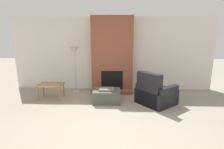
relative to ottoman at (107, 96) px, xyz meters
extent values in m
plane|color=gray|center=(0.13, -1.60, -0.19)|extent=(24.00, 24.00, 0.00)
cube|color=silver|center=(0.13, 1.36, 1.11)|extent=(7.20, 0.06, 2.60)
cube|color=brown|center=(0.13, 1.12, 1.11)|extent=(1.41, 0.43, 2.60)
cube|color=brown|center=(0.13, 0.76, -0.13)|extent=(1.41, 0.28, 0.12)
cube|color=black|center=(0.13, 0.89, 0.25)|extent=(0.74, 0.02, 0.65)
cube|color=#474C42|center=(0.00, 0.00, -0.01)|extent=(0.80, 0.63, 0.37)
cube|color=#60665B|center=(0.00, 0.00, 0.20)|extent=(0.44, 0.35, 0.05)
cube|color=black|center=(1.45, -0.07, 0.03)|extent=(1.27, 1.27, 0.44)
cube|color=black|center=(1.19, -0.29, 0.29)|extent=(0.64, 0.71, 0.96)
cube|color=black|center=(1.70, -0.36, 0.10)|extent=(0.72, 0.63, 0.59)
cube|color=black|center=(1.21, 0.22, 0.10)|extent=(0.72, 0.63, 0.59)
cube|color=#9E7042|center=(-1.79, 0.26, 0.25)|extent=(0.76, 0.52, 0.04)
cylinder|color=#9E7042|center=(-2.12, 0.04, 0.02)|extent=(0.04, 0.04, 0.43)
cylinder|color=#9E7042|center=(-1.45, 0.04, 0.02)|extent=(0.04, 0.04, 0.43)
cylinder|color=#9E7042|center=(-2.12, 0.48, 0.02)|extent=(0.04, 0.04, 0.43)
cylinder|color=#9E7042|center=(-1.45, 0.48, 0.02)|extent=(0.04, 0.04, 0.43)
cylinder|color=#ADADB2|center=(-1.15, 0.95, -0.18)|extent=(0.25, 0.25, 0.02)
cylinder|color=#ADADB2|center=(-1.15, 0.95, 0.51)|extent=(0.03, 0.03, 1.37)
cone|color=beige|center=(-1.15, 0.95, 1.30)|extent=(0.36, 0.36, 0.21)
camera|label=1|loc=(0.34, -4.95, 1.74)|focal=28.00mm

